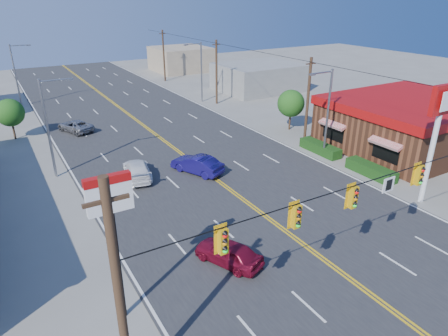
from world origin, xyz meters
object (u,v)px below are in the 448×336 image
kfc (409,123)px  pizza_hut_sign (112,220)px  car_magenta (229,254)px  car_blue (197,165)px  car_white (137,170)px  signal_span (368,202)px  car_silver (75,126)px  kfc_pylon (438,121)px

kfc → pizza_hut_sign: bearing=-165.5°
car_magenta → car_blue: size_ratio=0.87×
car_white → signal_span: bearing=117.6°
pizza_hut_sign → car_silver: size_ratio=1.51×
kfc → pizza_hut_sign: (-30.90, -8.00, 2.80)m
signal_span → car_magenta: size_ratio=6.12×
pizza_hut_sign → signal_span: bearing=-20.2°
kfc → car_white: 26.04m
car_white → car_silver: 14.97m
signal_span → kfc_pylon: bearing=19.8°
car_magenta → pizza_hut_sign: bearing=-15.9°
kfc_pylon → kfc: bearing=42.0°
pizza_hut_sign → car_blue: pizza_hut_sign is taller
kfc_pylon → car_magenta: kfc_pylon is taller
car_blue → car_white: size_ratio=0.96×
car_magenta → car_silver: (-2.31, 28.28, -0.05)m
kfc → kfc_pylon: bearing=-138.0°
car_white → car_silver: car_white is taller
pizza_hut_sign → car_magenta: (6.21, 0.85, -4.51)m
pizza_hut_sign → car_white: (5.68, 14.26, -4.49)m
signal_span → car_blue: signal_span is taller
signal_span → car_magenta: (-4.67, 4.85, -4.21)m
kfc → car_magenta: bearing=-163.8°
kfc → car_blue: bearing=167.3°
kfc_pylon → pizza_hut_sign: 22.02m
kfc → car_magenta: size_ratio=4.10×
signal_span → car_blue: size_ratio=5.30×
signal_span → kfc: bearing=30.9°
kfc → car_magenta: 25.76m
signal_span → kfc: 23.47m
kfc → signal_span: bearing=-149.1°
signal_span → car_silver: bearing=101.9°
kfc_pylon → car_silver: kfc_pylon is taller
signal_span → car_silver: signal_span is taller
signal_span → car_magenta: bearing=133.9°
kfc_pylon → pizza_hut_sign: size_ratio=1.24×
kfc_pylon → car_silver: 34.72m
car_silver → car_white: bearing=74.8°
car_blue → car_white: (-4.62, 1.60, -0.06)m
kfc → pizza_hut_sign: 32.04m
car_magenta → car_blue: car_blue is taller
kfc → kfc_pylon: size_ratio=1.92×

